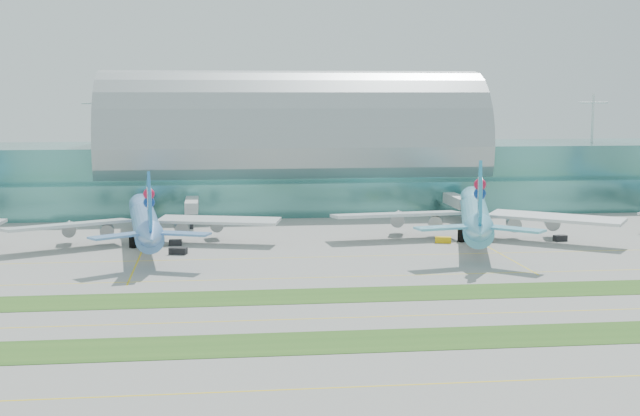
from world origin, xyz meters
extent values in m
plane|color=gray|center=(0.00, 0.00, 0.00)|extent=(700.00, 700.00, 0.00)
cube|color=#3D7A75|center=(0.00, 130.00, 10.00)|extent=(340.00, 42.00, 20.00)
cube|color=#3D7A75|center=(0.00, 106.00, 5.00)|extent=(340.00, 8.00, 10.00)
ellipsoid|color=#9EA5A8|center=(0.00, 130.00, 20.00)|extent=(340.00, 46.20, 16.17)
cylinder|color=white|center=(0.00, 130.00, 28.00)|extent=(0.80, 0.80, 16.00)
cube|color=#B2B7B7|center=(-31.00, 95.00, 5.50)|extent=(3.50, 22.00, 3.00)
cylinder|color=black|center=(-31.00, 85.00, 2.00)|extent=(1.00, 1.00, 4.00)
cube|color=#B2B7B7|center=(44.00, 95.00, 5.50)|extent=(3.50, 22.00, 3.00)
cylinder|color=black|center=(44.00, 85.00, 2.00)|extent=(1.00, 1.00, 4.00)
cube|color=#2D591E|center=(0.00, -28.00, 0.04)|extent=(420.00, 12.00, 0.08)
cube|color=#2D591E|center=(0.00, 2.00, 0.04)|extent=(420.00, 12.00, 0.08)
cube|color=yellow|center=(0.00, -48.00, 0.01)|extent=(420.00, 0.35, 0.01)
cube|color=yellow|center=(0.00, -14.00, 0.01)|extent=(420.00, 0.35, 0.01)
cube|color=yellow|center=(0.00, 18.00, 0.01)|extent=(420.00, 0.35, 0.01)
cube|color=yellow|center=(0.00, 40.00, 0.01)|extent=(420.00, 0.35, 0.01)
cylinder|color=#5F90D2|center=(-41.56, 61.42, 5.97)|extent=(12.67, 60.97, 6.07)
ellipsoid|color=#5F90D2|center=(-43.42, 78.30, 7.64)|extent=(7.75, 18.96, 4.32)
cone|color=#5F90D2|center=(-45.14, 93.91, 5.97)|extent=(6.57, 5.53, 6.07)
cone|color=#5F90D2|center=(-37.81, 27.37, 7.14)|extent=(6.69, 9.39, 5.76)
cube|color=silver|center=(-58.86, 57.54, 5.58)|extent=(29.34, 20.40, 1.20)
cylinder|color=gray|center=(-55.06, 63.28, 3.52)|extent=(3.90, 5.71, 3.33)
cube|color=silver|center=(-23.84, 61.40, 5.58)|extent=(30.26, 15.05, 1.20)
cylinder|color=gray|center=(-28.80, 66.17, 3.52)|extent=(3.90, 5.71, 3.33)
cube|color=#2E7DCD|center=(-38.03, 29.32, 13.31)|extent=(1.99, 12.85, 14.11)
cylinder|color=white|center=(-38.14, 30.29, 14.78)|extent=(1.39, 4.77, 4.70)
cylinder|color=black|center=(-44.09, 84.33, 1.47)|extent=(1.76, 1.76, 2.94)
cylinder|color=black|center=(-44.05, 57.21, 1.47)|extent=(1.76, 1.76, 2.94)
cylinder|color=black|center=(-38.22, 57.85, 1.47)|extent=(1.76, 1.76, 2.94)
cylinder|color=#63BADB|center=(39.18, 59.41, 6.53)|extent=(23.90, 65.79, 6.64)
ellipsoid|color=#63BADB|center=(44.08, 77.34, 8.36)|extent=(11.40, 21.13, 4.73)
cone|color=#63BADB|center=(48.61, 93.91, 6.53)|extent=(7.82, 6.91, 6.64)
cone|color=#63BADB|center=(29.30, 23.26, 7.82)|extent=(8.62, 10.96, 6.31)
cube|color=silver|center=(20.02, 62.43, 6.10)|extent=(32.84, 11.76, 1.31)
cylinder|color=#969A9E|center=(26.19, 66.73, 3.85)|extent=(5.06, 6.64, 3.64)
cube|color=silver|center=(57.20, 52.26, 6.10)|extent=(30.44, 25.87, 1.31)
cylinder|color=#969A9E|center=(54.08, 59.11, 3.85)|extent=(5.06, 6.64, 3.64)
cube|color=#2C93C4|center=(29.86, 25.33, 14.56)|extent=(4.33, 13.74, 15.44)
cylinder|color=silver|center=(30.15, 26.36, 16.17)|extent=(2.28, 5.21, 5.14)
cylinder|color=black|center=(45.83, 83.74, 1.61)|extent=(1.93, 1.93, 3.21)
cylinder|color=black|center=(34.95, 56.13, 1.61)|extent=(1.93, 1.93, 3.21)
cylinder|color=black|center=(41.15, 54.43, 1.61)|extent=(1.93, 1.93, 3.21)
cube|color=black|center=(-33.16, 47.12, 0.76)|extent=(4.32, 2.83, 1.51)
cube|color=black|center=(-34.27, 59.02, 0.69)|extent=(3.01, 1.82, 1.38)
cube|color=yellow|center=(30.10, 55.02, 0.74)|extent=(4.18, 2.72, 1.49)
cube|color=black|center=(59.31, 54.16, 0.73)|extent=(3.45, 2.30, 1.46)
camera|label=1|loc=(-25.14, -152.76, 35.92)|focal=50.00mm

